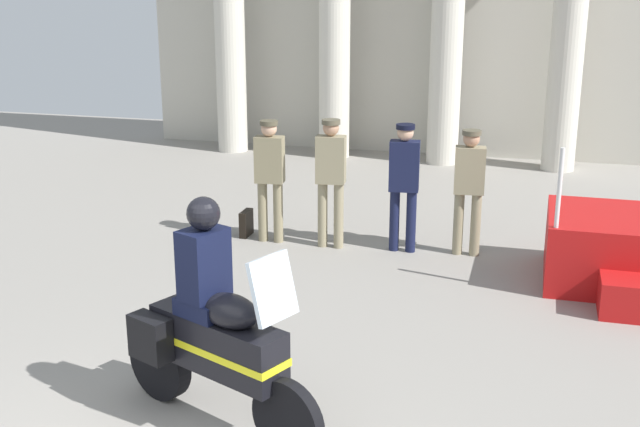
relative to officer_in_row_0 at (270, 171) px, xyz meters
The scene contains 6 objects.
officer_in_row_0 is the anchor object (origin of this frame).
officer_in_row_1 0.85m from the officer_in_row_0, ahead, with size 0.40×0.26×1.72m.
officer_in_row_2 1.80m from the officer_in_row_0, ahead, with size 0.40×0.26×1.69m.
officer_in_row_3 2.63m from the officer_in_row_0, ahead, with size 0.40×0.26×1.64m.
motorcycle_with_rider 4.66m from the officer_in_row_0, 76.96° to the right, with size 1.96×1.06×1.90m.
briefcase_on_ground 0.91m from the officer_in_row_0, 161.38° to the left, with size 0.10×0.32×0.36m, color black.
Camera 1 is at (2.52, -3.95, 3.50)m, focal length 45.23 mm.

